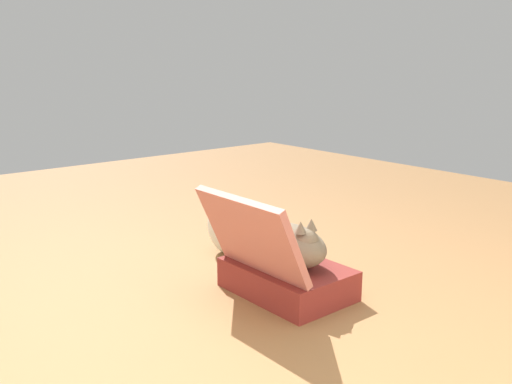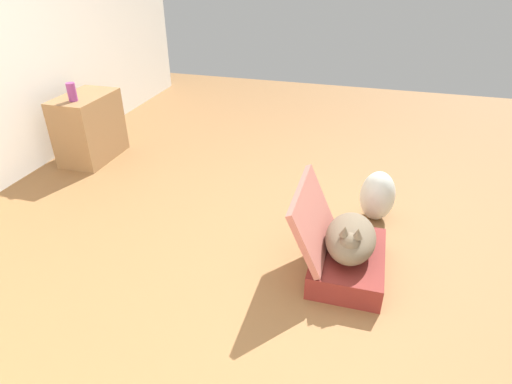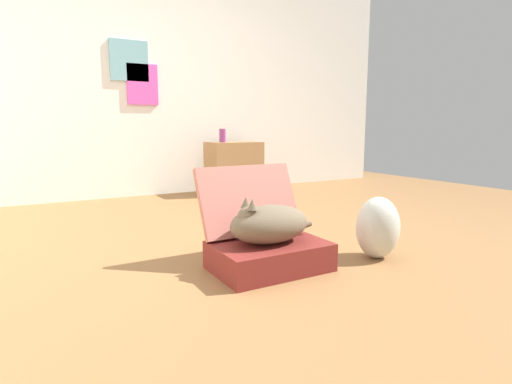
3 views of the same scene
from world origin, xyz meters
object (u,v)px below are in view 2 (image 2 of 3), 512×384
object	(u,v)px
suitcase_base	(347,262)
side_table	(89,128)
vase_tall	(72,92)
cat	(351,238)
plastic_bag_white	(377,196)

from	to	relation	value
suitcase_base	side_table	xyz separation A→B (m)	(0.98, 2.36, 0.22)
side_table	vase_tall	bearing A→B (deg)	-172.69
cat	vase_tall	size ratio (longest dim) A/B	3.55
cat	plastic_bag_white	xyz separation A→B (m)	(0.65, -0.14, -0.07)
vase_tall	side_table	bearing A→B (deg)	7.31
cat	vase_tall	world-z (taller)	vase_tall
vase_tall	plastic_bag_white	bearing A→B (deg)	-94.27
suitcase_base	plastic_bag_white	distance (m)	0.67
suitcase_base	vase_tall	world-z (taller)	vase_tall
cat	vase_tall	distance (m)	2.52
plastic_bag_white	vase_tall	bearing A→B (deg)	85.73
suitcase_base	side_table	bearing A→B (deg)	67.54
vase_tall	suitcase_base	bearing A→B (deg)	-109.52
plastic_bag_white	side_table	bearing A→B (deg)	82.45
plastic_bag_white	suitcase_base	bearing A→B (deg)	168.14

